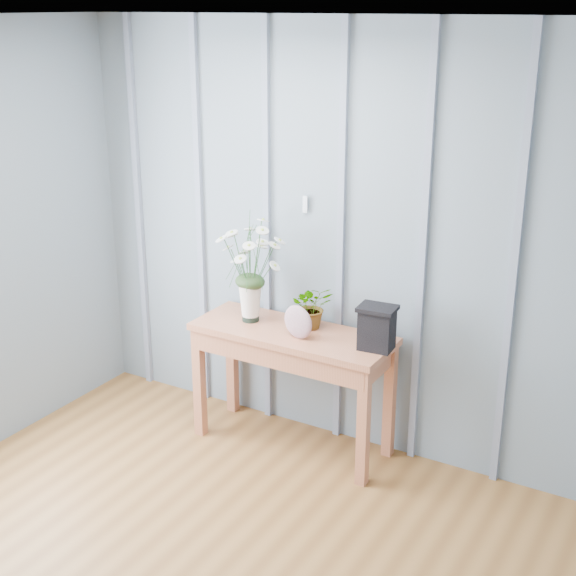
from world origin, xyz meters
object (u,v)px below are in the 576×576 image
Objects in this scene: carved_box at (377,327)px; felt_disc_vessel at (298,322)px; sideboard at (292,349)px; daisy_vase at (250,257)px.

felt_disc_vessel is at bearing -169.19° from carved_box.
carved_box reaches higher than felt_disc_vessel.
felt_disc_vessel is at bearing -43.43° from sideboard.
carved_box is (0.53, 0.01, 0.24)m from sideboard.
daisy_vase is at bearing 176.86° from felt_disc_vessel.
sideboard is 4.79× the size of carved_box.
sideboard is 1.87× the size of daisy_vase.
daisy_vase is at bearing 179.75° from carved_box.
daisy_vase is 0.49m from felt_disc_vessel.
sideboard is 0.24m from felt_disc_vessel.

